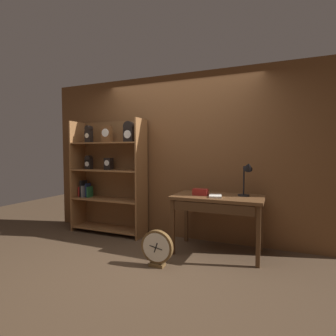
{
  "coord_description": "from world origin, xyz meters",
  "views": [
    {
      "loc": [
        1.46,
        -2.71,
        1.37
      ],
      "look_at": [
        0.05,
        0.67,
        1.15
      ],
      "focal_mm": 28.47,
      "sensor_mm": 36.0,
      "label": 1
    }
  ],
  "objects_px": {
    "desk_lamp": "(247,174)",
    "round_clock_large": "(157,248)",
    "toolbox_small": "(200,192)",
    "open_repair_manual": "(215,196)",
    "workbench": "(217,203)",
    "bookshelf": "(109,175)"
  },
  "relations": [
    {
      "from": "desk_lamp",
      "to": "round_clock_large",
      "type": "height_order",
      "value": "desk_lamp"
    },
    {
      "from": "toolbox_small",
      "to": "open_repair_manual",
      "type": "xyz_separation_m",
      "value": [
        0.22,
        -0.06,
        -0.03
      ]
    },
    {
      "from": "desk_lamp",
      "to": "toolbox_small",
      "type": "relative_size",
      "value": 2.37
    },
    {
      "from": "workbench",
      "to": "desk_lamp",
      "type": "distance_m",
      "value": 0.55
    },
    {
      "from": "toolbox_small",
      "to": "round_clock_large",
      "type": "height_order",
      "value": "toolbox_small"
    },
    {
      "from": "workbench",
      "to": "toolbox_small",
      "type": "height_order",
      "value": "toolbox_small"
    },
    {
      "from": "bookshelf",
      "to": "open_repair_manual",
      "type": "relative_size",
      "value": 8.65
    },
    {
      "from": "bookshelf",
      "to": "open_repair_manual",
      "type": "bearing_deg",
      "value": -10.38
    },
    {
      "from": "bookshelf",
      "to": "toolbox_small",
      "type": "relative_size",
      "value": 9.36
    },
    {
      "from": "workbench",
      "to": "desk_lamp",
      "type": "bearing_deg",
      "value": 15.32
    },
    {
      "from": "workbench",
      "to": "toolbox_small",
      "type": "distance_m",
      "value": 0.27
    },
    {
      "from": "desk_lamp",
      "to": "open_repair_manual",
      "type": "distance_m",
      "value": 0.51
    },
    {
      "from": "bookshelf",
      "to": "workbench",
      "type": "xyz_separation_m",
      "value": [
        1.93,
        -0.26,
        -0.3
      ]
    },
    {
      "from": "workbench",
      "to": "desk_lamp",
      "type": "xyz_separation_m",
      "value": [
        0.36,
        0.1,
        0.4
      ]
    },
    {
      "from": "workbench",
      "to": "toolbox_small",
      "type": "relative_size",
      "value": 5.85
    },
    {
      "from": "toolbox_small",
      "to": "round_clock_large",
      "type": "relative_size",
      "value": 0.46
    },
    {
      "from": "round_clock_large",
      "to": "desk_lamp",
      "type": "bearing_deg",
      "value": 40.21
    },
    {
      "from": "workbench",
      "to": "open_repair_manual",
      "type": "height_order",
      "value": "open_repair_manual"
    },
    {
      "from": "open_repair_manual",
      "to": "round_clock_large",
      "type": "bearing_deg",
      "value": -145.75
    },
    {
      "from": "round_clock_large",
      "to": "open_repair_manual",
      "type": "bearing_deg",
      "value": 46.74
    },
    {
      "from": "workbench",
      "to": "open_repair_manual",
      "type": "relative_size",
      "value": 5.41
    },
    {
      "from": "desk_lamp",
      "to": "bookshelf",
      "type": "bearing_deg",
      "value": 176.06
    }
  ]
}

